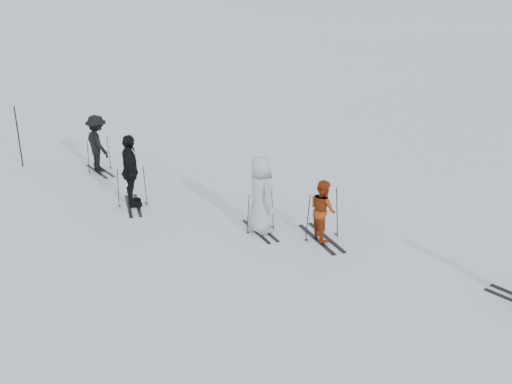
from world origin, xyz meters
TOP-DOWN VIEW (x-y plane):
  - ground at (0.00, 0.00)m, footprint 120.00×120.00m
  - skier_red at (1.05, -0.38)m, footprint 0.68×0.82m
  - skier_grey at (-0.01, 0.78)m, footprint 0.73×1.03m
  - skier_uphill_left at (-2.15, 3.97)m, footprint 0.81×1.27m
  - skier_uphill_far at (-2.00, 7.09)m, footprint 0.75×1.20m
  - skis_red at (1.05, -0.38)m, footprint 1.94×1.22m
  - skis_grey at (-0.01, 0.78)m, footprint 1.61×0.96m
  - skis_uphill_left at (-2.15, 3.97)m, footprint 1.80×1.29m
  - skis_uphill_far at (-2.00, 7.09)m, footprint 1.60×0.94m
  - piste_marker at (-3.97, 8.82)m, footprint 0.05×0.05m

SIDE VIEW (x-z plane):
  - ground at x=0.00m, z-range 0.00..0.00m
  - skis_grey at x=-0.01m, z-range 0.00..1.12m
  - skis_uphill_far at x=-2.00m, z-range 0.00..1.12m
  - skis_uphill_left at x=-2.15m, z-range 0.00..1.19m
  - skis_red at x=1.05m, z-range 0.00..1.32m
  - skier_red at x=1.05m, z-range 0.00..1.52m
  - skier_uphill_far at x=-2.00m, z-range 0.00..1.78m
  - piste_marker at x=-3.97m, z-range 0.00..1.98m
  - skier_grey at x=-0.01m, z-range 0.00..2.00m
  - skier_uphill_left at x=-2.15m, z-range 0.00..2.02m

